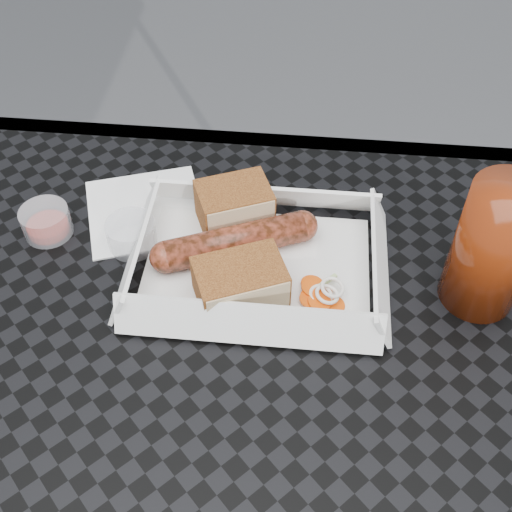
{
  "coord_description": "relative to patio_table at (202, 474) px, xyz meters",
  "views": [
    {
      "loc": [
        0.07,
        -0.23,
        1.23
      ],
      "look_at": [
        0.03,
        0.17,
        0.78
      ],
      "focal_mm": 45.0,
      "sensor_mm": 36.0,
      "label": 1
    }
  ],
  "objects": [
    {
      "name": "patio_table",
      "position": [
        0.0,
        0.0,
        0.0
      ],
      "size": [
        0.8,
        0.8,
        0.74
      ],
      "color": "black",
      "rests_on": "ground"
    },
    {
      "name": "food_tray",
      "position": [
        0.03,
        0.18,
        0.08
      ],
      "size": [
        0.22,
        0.15,
        0.0
      ],
      "primitive_type": "cube",
      "color": "white",
      "rests_on": "patio_table"
    },
    {
      "name": "bratwurst",
      "position": [
        0.01,
        0.2,
        0.1
      ],
      "size": [
        0.16,
        0.09,
        0.03
      ],
      "rotation": [
        0.0,
        0.0,
        0.4
      ],
      "color": "maroon",
      "rests_on": "food_tray"
    },
    {
      "name": "bread_near",
      "position": [
        0.0,
        0.24,
        0.1
      ],
      "size": [
        0.09,
        0.08,
        0.05
      ],
      "primitive_type": "cube",
      "rotation": [
        0.0,
        0.0,
        0.4
      ],
      "color": "brown",
      "rests_on": "food_tray"
    },
    {
      "name": "bread_far",
      "position": [
        0.02,
        0.14,
        0.1
      ],
      "size": [
        0.1,
        0.08,
        0.04
      ],
      "primitive_type": "cube",
      "rotation": [
        0.0,
        0.0,
        0.4
      ],
      "color": "brown",
      "rests_on": "food_tray"
    },
    {
      "name": "veg_garnish",
      "position": [
        0.1,
        0.15,
        0.08
      ],
      "size": [
        0.03,
        0.03,
        0.0
      ],
      "color": "#DB4B09",
      "rests_on": "food_tray"
    },
    {
      "name": "napkin",
      "position": [
        -0.1,
        0.25,
        0.08
      ],
      "size": [
        0.15,
        0.15,
        0.0
      ],
      "primitive_type": "cube",
      "rotation": [
        0.0,
        0.0,
        0.33
      ],
      "color": "white",
      "rests_on": "patio_table"
    },
    {
      "name": "condiment_cup_sauce",
      "position": [
        -0.19,
        0.21,
        0.09
      ],
      "size": [
        0.05,
        0.05,
        0.03
      ],
      "primitive_type": "cylinder",
      "color": "maroon",
      "rests_on": "patio_table"
    },
    {
      "name": "condiment_cup_empty",
      "position": [
        -0.1,
        0.2,
        0.09
      ],
      "size": [
        0.05,
        0.05,
        0.03
      ],
      "primitive_type": "cylinder",
      "color": "silver",
      "rests_on": "patio_table"
    },
    {
      "name": "drink_glass",
      "position": [
        0.24,
        0.17,
        0.14
      ],
      "size": [
        0.07,
        0.07,
        0.13
      ],
      "primitive_type": "cylinder",
      "color": "#5F1D08",
      "rests_on": "patio_table"
    }
  ]
}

